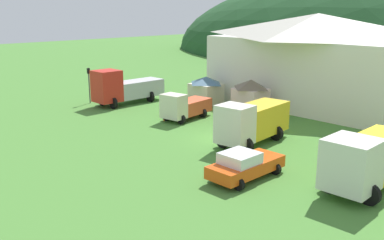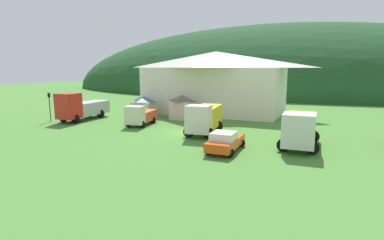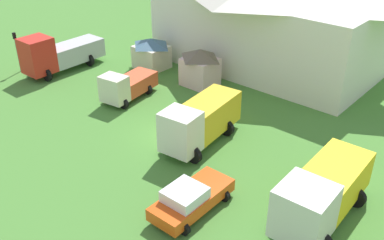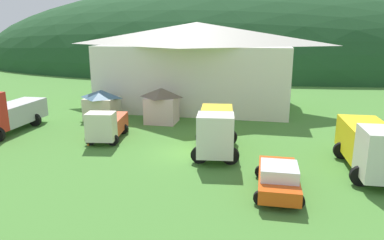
{
  "view_description": "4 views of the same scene",
  "coord_description": "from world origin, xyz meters",
  "px_view_note": "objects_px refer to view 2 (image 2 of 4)",
  "views": [
    {
      "loc": [
        21.35,
        -23.47,
        9.54
      ],
      "look_at": [
        -2.81,
        -0.67,
        1.02
      ],
      "focal_mm": 41.26,
      "sensor_mm": 36.0,
      "label": 1
    },
    {
      "loc": [
        13.69,
        -28.55,
        6.79
      ],
      "look_at": [
        0.32,
        1.55,
        1.13
      ],
      "focal_mm": 29.15,
      "sensor_mm": 36.0,
      "label": 2
    },
    {
      "loc": [
        18.0,
        -18.58,
        15.49
      ],
      "look_at": [
        1.85,
        0.09,
        1.76
      ],
      "focal_mm": 41.11,
      "sensor_mm": 36.0,
      "label": 3
    },
    {
      "loc": [
        5.31,
        -22.68,
        8.2
      ],
      "look_at": [
        0.35,
        1.23,
        2.02
      ],
      "focal_mm": 33.5,
      "sensor_mm": 36.0,
      "label": 4
    }
  ],
  "objects_px": {
    "crane_truck_red": "(80,107)",
    "heavy_rig_striped": "(204,117)",
    "depot_building": "(215,81)",
    "traffic_light_west": "(50,104)",
    "play_shed_cream": "(144,106)",
    "play_shed_pink": "(182,107)",
    "traffic_cone_near_pickup": "(127,127)",
    "light_truck_cream": "(140,116)",
    "flatbed_truck_yellow": "(300,128)",
    "service_pickup_orange": "(225,141)"
  },
  "relations": [
    {
      "from": "traffic_light_west",
      "to": "crane_truck_red",
      "type": "bearing_deg",
      "value": 39.75
    },
    {
      "from": "crane_truck_red",
      "to": "flatbed_truck_yellow",
      "type": "relative_size",
      "value": 1.06
    },
    {
      "from": "play_shed_pink",
      "to": "crane_truck_red",
      "type": "relative_size",
      "value": 0.42
    },
    {
      "from": "heavy_rig_striped",
      "to": "flatbed_truck_yellow",
      "type": "height_order",
      "value": "flatbed_truck_yellow"
    },
    {
      "from": "heavy_rig_striped",
      "to": "traffic_light_west",
      "type": "relative_size",
      "value": 1.89
    },
    {
      "from": "crane_truck_red",
      "to": "heavy_rig_striped",
      "type": "height_order",
      "value": "crane_truck_red"
    },
    {
      "from": "depot_building",
      "to": "play_shed_cream",
      "type": "distance_m",
      "value": 11.31
    },
    {
      "from": "play_shed_pink",
      "to": "traffic_cone_near_pickup",
      "type": "relative_size",
      "value": 5.58
    },
    {
      "from": "depot_building",
      "to": "light_truck_cream",
      "type": "height_order",
      "value": "depot_building"
    },
    {
      "from": "traffic_cone_near_pickup",
      "to": "play_shed_pink",
      "type": "bearing_deg",
      "value": 65.54
    },
    {
      "from": "heavy_rig_striped",
      "to": "flatbed_truck_yellow",
      "type": "bearing_deg",
      "value": 73.09
    },
    {
      "from": "light_truck_cream",
      "to": "heavy_rig_striped",
      "type": "bearing_deg",
      "value": 72.98
    },
    {
      "from": "crane_truck_red",
      "to": "flatbed_truck_yellow",
      "type": "bearing_deg",
      "value": 83.19
    },
    {
      "from": "play_shed_pink",
      "to": "traffic_cone_near_pickup",
      "type": "xyz_separation_m",
      "value": [
        -3.39,
        -7.46,
        -1.64
      ]
    },
    {
      "from": "depot_building",
      "to": "traffic_light_west",
      "type": "relative_size",
      "value": 5.76
    },
    {
      "from": "play_shed_pink",
      "to": "heavy_rig_striped",
      "type": "xyz_separation_m",
      "value": [
        5.93,
        -7.14,
        0.06
      ]
    },
    {
      "from": "depot_building",
      "to": "play_shed_cream",
      "type": "height_order",
      "value": "depot_building"
    },
    {
      "from": "crane_truck_red",
      "to": "service_pickup_orange",
      "type": "distance_m",
      "value": 22.41
    },
    {
      "from": "light_truck_cream",
      "to": "traffic_cone_near_pickup",
      "type": "xyz_separation_m",
      "value": [
        -0.78,
        -1.6,
        -1.17
      ]
    },
    {
      "from": "play_shed_pink",
      "to": "crane_truck_red",
      "type": "xyz_separation_m",
      "value": [
        -11.47,
        -6.04,
        0.08
      ]
    },
    {
      "from": "flatbed_truck_yellow",
      "to": "traffic_cone_near_pickup",
      "type": "height_order",
      "value": "flatbed_truck_yellow"
    },
    {
      "from": "flatbed_truck_yellow",
      "to": "service_pickup_orange",
      "type": "distance_m",
      "value": 6.62
    },
    {
      "from": "depot_building",
      "to": "service_pickup_orange",
      "type": "relative_size",
      "value": 4.22
    },
    {
      "from": "light_truck_cream",
      "to": "heavy_rig_striped",
      "type": "distance_m",
      "value": 8.66
    },
    {
      "from": "heavy_rig_striped",
      "to": "service_pickup_orange",
      "type": "height_order",
      "value": "heavy_rig_striped"
    },
    {
      "from": "depot_building",
      "to": "flatbed_truck_yellow",
      "type": "bearing_deg",
      "value": -50.85
    },
    {
      "from": "play_shed_cream",
      "to": "traffic_light_west",
      "type": "bearing_deg",
      "value": -135.0
    },
    {
      "from": "play_shed_cream",
      "to": "light_truck_cream",
      "type": "distance_m",
      "value": 6.74
    },
    {
      "from": "traffic_light_west",
      "to": "flatbed_truck_yellow",
      "type": "bearing_deg",
      "value": -1.02
    },
    {
      "from": "depot_building",
      "to": "traffic_light_west",
      "type": "xyz_separation_m",
      "value": [
        -15.9,
        -16.2,
        -2.38
      ]
    },
    {
      "from": "heavy_rig_striped",
      "to": "service_pickup_orange",
      "type": "bearing_deg",
      "value": 29.57
    },
    {
      "from": "depot_building",
      "to": "traffic_light_west",
      "type": "bearing_deg",
      "value": -134.47
    },
    {
      "from": "depot_building",
      "to": "play_shed_cream",
      "type": "bearing_deg",
      "value": -133.9
    },
    {
      "from": "light_truck_cream",
      "to": "traffic_light_west",
      "type": "distance_m",
      "value": 11.89
    },
    {
      "from": "traffic_cone_near_pickup",
      "to": "service_pickup_orange",
      "type": "bearing_deg",
      "value": -21.14
    },
    {
      "from": "depot_building",
      "to": "flatbed_truck_yellow",
      "type": "height_order",
      "value": "depot_building"
    },
    {
      "from": "play_shed_cream",
      "to": "flatbed_truck_yellow",
      "type": "relative_size",
      "value": 0.42
    },
    {
      "from": "heavy_rig_striped",
      "to": "traffic_light_west",
      "type": "xyz_separation_m",
      "value": [
        -20.14,
        -1.18,
        0.55
      ]
    },
    {
      "from": "play_shed_cream",
      "to": "service_pickup_orange",
      "type": "height_order",
      "value": "play_shed_cream"
    },
    {
      "from": "play_shed_pink",
      "to": "flatbed_truck_yellow",
      "type": "relative_size",
      "value": 0.44
    },
    {
      "from": "traffic_light_west",
      "to": "heavy_rig_striped",
      "type": "bearing_deg",
      "value": 3.36
    },
    {
      "from": "light_truck_cream",
      "to": "service_pickup_orange",
      "type": "bearing_deg",
      "value": 53.17
    },
    {
      "from": "depot_building",
      "to": "play_shed_pink",
      "type": "xyz_separation_m",
      "value": [
        -1.7,
        -7.88,
        -2.99
      ]
    },
    {
      "from": "play_shed_cream",
      "to": "play_shed_pink",
      "type": "xyz_separation_m",
      "value": [
        5.83,
        -0.06,
        0.2
      ]
    },
    {
      "from": "light_truck_cream",
      "to": "flatbed_truck_yellow",
      "type": "xyz_separation_m",
      "value": [
        17.93,
        -2.98,
        0.53
      ]
    },
    {
      "from": "light_truck_cream",
      "to": "traffic_cone_near_pickup",
      "type": "relative_size",
      "value": 9.1
    },
    {
      "from": "depot_building",
      "to": "traffic_cone_near_pickup",
      "type": "relative_size",
      "value": 36.41
    },
    {
      "from": "play_shed_pink",
      "to": "light_truck_cream",
      "type": "height_order",
      "value": "play_shed_pink"
    },
    {
      "from": "depot_building",
      "to": "light_truck_cream",
      "type": "distance_m",
      "value": 14.81
    },
    {
      "from": "crane_truck_red",
      "to": "traffic_light_west",
      "type": "height_order",
      "value": "crane_truck_red"
    }
  ]
}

